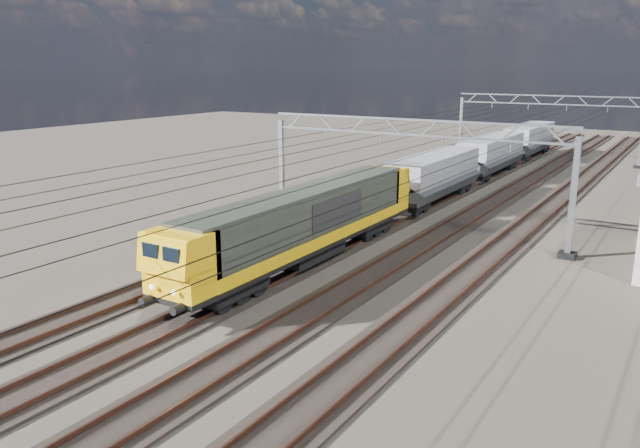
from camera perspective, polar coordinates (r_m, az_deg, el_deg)
The scene contains 12 objects.
ground at distance 35.76m, azimuth 5.31°, elevation -2.31°, with size 160.00×160.00×0.00m, color black.
track_outer_west at distance 38.68m, azimuth -2.64°, elevation -0.87°, with size 2.60×140.00×0.30m.
track_loco at distance 36.64m, azimuth 2.52°, elevation -1.73°, with size 2.60×140.00×0.30m.
track_inner_east at distance 34.93m, azimuth 8.25°, elevation -2.67°, with size 2.60×140.00×0.30m.
track_outer_east at distance 33.62m, azimuth 14.50°, elevation -3.67°, with size 2.60×140.00×0.30m.
catenary_gantry_mid at distance 38.42m, azimuth 8.15°, elevation 4.75°, with size 19.90×0.90×7.11m.
catenary_gantry_far at distance 72.60m, azimuth 19.92°, elevation 8.50°, with size 19.90×0.90×7.11m.
overhead_wires at distance 41.83m, azimuth 10.49°, elevation 7.98°, with size 12.03×140.00×0.53m.
locomotive at distance 32.40m, azimuth -1.28°, elevation 0.27°, with size 2.76×21.10×3.62m.
hopper_wagon_lead at distance 47.91m, azimuth 10.42°, elevation 4.51°, with size 3.38×13.00×3.25m.
hopper_wagon_mid at distance 61.20m, azimuth 15.39°, elevation 6.33°, with size 3.38×13.00×3.25m.
hopper_wagon_third at distance 74.83m, azimuth 18.59°, elevation 7.46°, with size 3.38×13.00×3.25m.
Camera 1 is at (15.24, -30.70, 10.18)m, focal length 35.00 mm.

